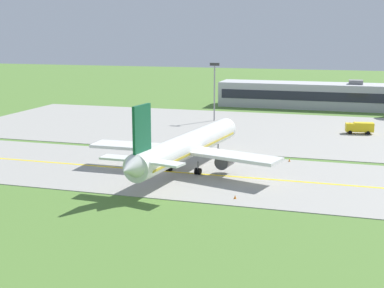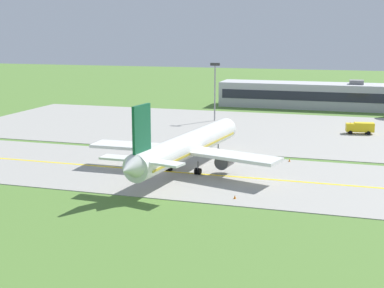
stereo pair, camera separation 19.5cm
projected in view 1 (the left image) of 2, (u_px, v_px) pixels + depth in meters
The scene contains 11 objects.
ground_plane at pixel (158, 171), 87.61m from camera, with size 500.00×500.00×0.00m, color #517A33.
taxiway_strip at pixel (158, 171), 87.60m from camera, with size 240.00×28.00×0.10m, color #9E9B93.
apron_pad at pixel (261, 130), 124.18m from camera, with size 140.00×52.00×0.10m, color #9E9B93.
taxiway_centreline at pixel (158, 171), 87.59m from camera, with size 220.00×0.60×0.01m, color yellow.
airplane_lead at pixel (187, 146), 87.04m from camera, with size 32.21×39.61×12.70m.
service_truck_baggage at pixel (360, 127), 118.97m from camera, with size 6.24×3.02×2.60m.
terminal_building at pixel (315, 95), 159.51m from camera, with size 56.87×11.27×8.58m.
apron_light_mast at pixel (214, 84), 134.93m from camera, with size 2.40×0.50×14.70m.
traffic_cone_near_edge at pixel (152, 151), 100.93m from camera, with size 0.44×0.44×0.60m, color orange.
traffic_cone_mid_edge at pixel (289, 160), 93.74m from camera, with size 0.44×0.44×0.60m, color orange.
traffic_cone_far_edge at pixel (235, 197), 72.91m from camera, with size 0.44×0.44×0.60m, color orange.
Camera 1 is at (29.68, -79.65, 22.42)m, focal length 50.16 mm.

